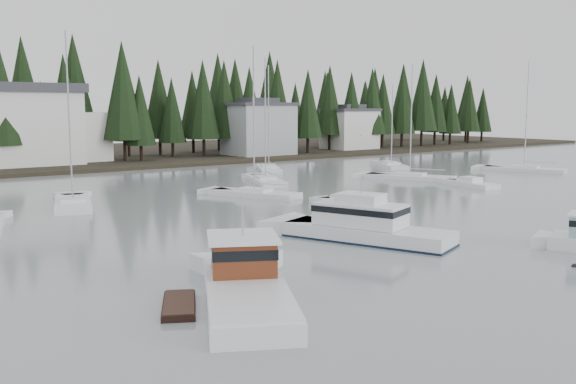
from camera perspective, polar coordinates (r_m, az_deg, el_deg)
name	(u,v)px	position (r m, az deg, el deg)	size (l,w,h in m)	color
conifer_treeline	(16,166)	(98.23, -23.03, 2.14)	(200.00, 22.00, 20.00)	black
house_east_a	(258,128)	(105.48, -2.64, 5.73)	(10.60, 8.48, 9.25)	#999EA0
house_east_b	(350,128)	(120.76, 5.51, 5.70)	(9.54, 7.42, 8.25)	silver
lobster_boat_brown	(243,289)	(27.66, -4.00, -8.61)	(7.81, 10.48, 4.99)	white
cabin_cruiser_center	(365,230)	(40.26, 6.88, -3.35)	(6.82, 11.08, 4.56)	white
sailboat_0	(391,167)	(89.74, 9.16, 2.23)	(6.80, 9.12, 11.85)	white
sailboat_1	(254,195)	(59.77, -3.01, -0.31)	(6.07, 9.13, 14.34)	white
sailboat_2	(524,171)	(88.42, 20.24, 1.78)	(6.44, 10.45, 14.74)	white
sailboat_3	(269,170)	(83.53, -1.72, 1.95)	(6.41, 8.67, 14.10)	white
sailboat_4	(73,205)	(56.71, -18.57, -1.13)	(5.65, 9.96, 14.97)	white
sailboat_6	(266,182)	(70.40, -2.00, 0.88)	(5.96, 9.51, 14.02)	white
sailboat_8	(410,179)	(75.11, 10.77, 1.16)	(7.05, 10.40, 13.66)	white
runabout_1	(344,205)	(53.77, 5.02, -1.16)	(2.32, 5.83, 1.42)	white
runabout_2	(471,185)	(69.76, 15.92, 0.58)	(3.14, 6.56, 1.42)	white
mooring_buoy_dark	(575,267)	(36.81, 24.13, -6.09)	(0.35, 0.35, 0.35)	black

